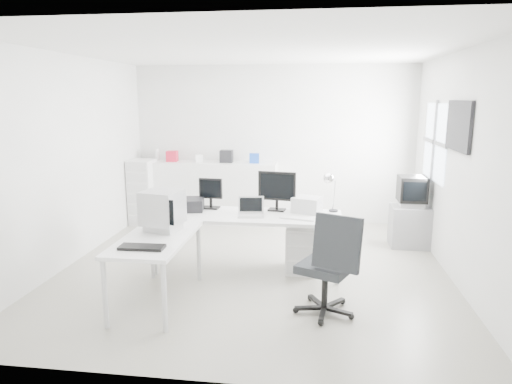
# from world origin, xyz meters

# --- Properties ---
(floor) EXTENTS (5.00, 5.00, 0.01)m
(floor) POSITION_xyz_m (0.00, 0.00, 0.00)
(floor) COLOR beige
(floor) RESTS_ON ground
(ceiling) EXTENTS (5.00, 5.00, 0.01)m
(ceiling) POSITION_xyz_m (0.00, 0.00, 2.80)
(ceiling) COLOR white
(ceiling) RESTS_ON back_wall
(back_wall) EXTENTS (5.00, 0.02, 2.80)m
(back_wall) POSITION_xyz_m (0.00, 2.50, 1.40)
(back_wall) COLOR silver
(back_wall) RESTS_ON floor
(left_wall) EXTENTS (0.02, 5.00, 2.80)m
(left_wall) POSITION_xyz_m (-2.50, 0.00, 1.40)
(left_wall) COLOR silver
(left_wall) RESTS_ON floor
(right_wall) EXTENTS (0.02, 5.00, 2.80)m
(right_wall) POSITION_xyz_m (2.50, 0.00, 1.40)
(right_wall) COLOR silver
(right_wall) RESTS_ON floor
(window) EXTENTS (0.02, 1.20, 1.10)m
(window) POSITION_xyz_m (2.48, 1.20, 1.60)
(window) COLOR white
(window) RESTS_ON right_wall
(wall_picture) EXTENTS (0.04, 0.90, 0.60)m
(wall_picture) POSITION_xyz_m (2.47, 0.10, 1.90)
(wall_picture) COLOR black
(wall_picture) RESTS_ON right_wall
(main_desk) EXTENTS (2.40, 0.80, 0.75)m
(main_desk) POSITION_xyz_m (-0.07, -0.02, 0.38)
(main_desk) COLOR silver
(main_desk) RESTS_ON floor
(side_desk) EXTENTS (0.70, 1.40, 0.75)m
(side_desk) POSITION_xyz_m (-0.92, -1.12, 0.38)
(side_desk) COLOR silver
(side_desk) RESTS_ON floor
(drawer_pedestal) EXTENTS (0.40, 0.50, 0.60)m
(drawer_pedestal) POSITION_xyz_m (0.63, 0.03, 0.30)
(drawer_pedestal) COLOR silver
(drawer_pedestal) RESTS_ON floor
(inkjet_printer) EXTENTS (0.50, 0.42, 0.16)m
(inkjet_printer) POSITION_xyz_m (-0.92, 0.08, 0.83)
(inkjet_printer) COLOR black
(inkjet_printer) RESTS_ON main_desk
(lcd_monitor_small) EXTENTS (0.34, 0.21, 0.40)m
(lcd_monitor_small) POSITION_xyz_m (-0.62, 0.23, 0.95)
(lcd_monitor_small) COLOR black
(lcd_monitor_small) RESTS_ON main_desk
(lcd_monitor_large) EXTENTS (0.53, 0.28, 0.53)m
(lcd_monitor_large) POSITION_xyz_m (0.28, 0.23, 1.01)
(lcd_monitor_large) COLOR black
(lcd_monitor_large) RESTS_ON main_desk
(laptop) EXTENTS (0.37, 0.38, 0.22)m
(laptop) POSITION_xyz_m (-0.02, -0.12, 0.86)
(laptop) COLOR #B7B7BA
(laptop) RESTS_ON main_desk
(white_keyboard) EXTENTS (0.46, 0.24, 0.02)m
(white_keyboard) POSITION_xyz_m (0.58, -0.17, 0.76)
(white_keyboard) COLOR silver
(white_keyboard) RESTS_ON main_desk
(white_mouse) EXTENTS (0.06, 0.06, 0.06)m
(white_mouse) POSITION_xyz_m (0.88, -0.12, 0.78)
(white_mouse) COLOR silver
(white_mouse) RESTS_ON main_desk
(laser_printer) EXTENTS (0.42, 0.39, 0.20)m
(laser_printer) POSITION_xyz_m (0.68, 0.20, 0.85)
(laser_printer) COLOR #B9B9B9
(laser_printer) RESTS_ON main_desk
(desk_lamp) EXTENTS (0.19, 0.19, 0.51)m
(desk_lamp) POSITION_xyz_m (1.03, 0.28, 1.00)
(desk_lamp) COLOR silver
(desk_lamp) RESTS_ON main_desk
(crt_monitor) EXTENTS (0.50, 0.50, 0.49)m
(crt_monitor) POSITION_xyz_m (-0.92, -0.87, 0.99)
(crt_monitor) COLOR #B7B7BA
(crt_monitor) RESTS_ON side_desk
(black_keyboard) EXTENTS (0.45, 0.19, 0.03)m
(black_keyboard) POSITION_xyz_m (-0.92, -1.52, 0.77)
(black_keyboard) COLOR black
(black_keyboard) RESTS_ON side_desk
(office_chair) EXTENTS (0.86, 0.86, 1.12)m
(office_chair) POSITION_xyz_m (0.91, -1.16, 0.56)
(office_chair) COLOR #282A2D
(office_chair) RESTS_ON floor
(tv_cabinet) EXTENTS (0.57, 0.47, 0.62)m
(tv_cabinet) POSITION_xyz_m (2.22, 1.25, 0.31)
(tv_cabinet) COLOR gray
(tv_cabinet) RESTS_ON floor
(crt_tv) EXTENTS (0.50, 0.48, 0.45)m
(crt_tv) POSITION_xyz_m (2.22, 1.25, 0.85)
(crt_tv) COLOR black
(crt_tv) RESTS_ON tv_cabinet
(sideboard) EXTENTS (2.20, 0.55, 1.10)m
(sideboard) POSITION_xyz_m (-1.00, 2.24, 0.55)
(sideboard) COLOR silver
(sideboard) RESTS_ON floor
(clutter_box_a) EXTENTS (0.20, 0.18, 0.19)m
(clutter_box_a) POSITION_xyz_m (-1.80, 2.24, 1.19)
(clutter_box_a) COLOR red
(clutter_box_a) RESTS_ON sideboard
(clutter_box_b) EXTENTS (0.16, 0.15, 0.13)m
(clutter_box_b) POSITION_xyz_m (-1.30, 2.24, 1.16)
(clutter_box_b) COLOR silver
(clutter_box_b) RESTS_ON sideboard
(clutter_box_c) EXTENTS (0.22, 0.20, 0.22)m
(clutter_box_c) POSITION_xyz_m (-0.80, 2.24, 1.21)
(clutter_box_c) COLOR black
(clutter_box_c) RESTS_ON sideboard
(clutter_box_d) EXTENTS (0.18, 0.16, 0.17)m
(clutter_box_d) POSITION_xyz_m (-0.30, 2.24, 1.18)
(clutter_box_d) COLOR #1740A1
(clutter_box_d) RESTS_ON sideboard
(clutter_bottle) EXTENTS (0.07, 0.07, 0.22)m
(clutter_bottle) POSITION_xyz_m (-2.10, 2.28, 1.21)
(clutter_bottle) COLOR silver
(clutter_bottle) RESTS_ON sideboard
(filing_cabinet) EXTENTS (0.40, 0.48, 1.15)m
(filing_cabinet) POSITION_xyz_m (-2.28, 1.96, 0.58)
(filing_cabinet) COLOR silver
(filing_cabinet) RESTS_ON floor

